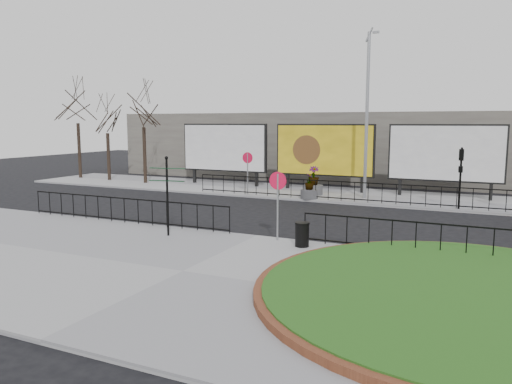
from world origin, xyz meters
The scene contains 23 objects.
ground centered at (0.00, 0.00, 0.00)m, with size 90.00×90.00×0.00m, color black.
pavement_near centered at (0.00, -5.00, 0.06)m, with size 30.00×10.00×0.12m, color gray.
pavement_far centered at (0.00, 12.00, 0.06)m, with size 44.00×6.00×0.12m, color gray.
brick_edge centered at (7.50, -4.00, 0.21)m, with size 10.40×10.40×0.18m, color brown.
grass_lawn centered at (7.50, -4.00, 0.23)m, with size 10.00×10.00×0.22m, color #194713.
railing_near_left centered at (-6.00, -0.30, 0.67)m, with size 10.00×0.10×1.10m, color black, non-canonical shape.
railing_near_right centered at (6.50, -0.30, 0.67)m, with size 9.00×0.10×1.10m, color black, non-canonical shape.
railing_far centered at (1.00, 9.30, 0.67)m, with size 18.00×0.10×1.10m, color black, non-canonical shape.
speed_sign_far centered at (-5.00, 9.40, 1.92)m, with size 0.64×0.07×2.47m.
speed_sign_near centered at (1.00, -0.40, 1.92)m, with size 0.64×0.07×2.47m.
billboard_left centered at (-8.50, 12.97, 2.60)m, with size 6.20×0.31×4.10m.
billboard_mid centered at (-1.50, 12.97, 2.60)m, with size 6.20×0.31×4.10m.
billboard_right centered at (5.50, 12.97, 2.60)m, with size 6.20×0.31×4.10m.
lamp_post centered at (1.51, 11.00, 4.83)m, with size 0.74×0.18×9.23m.
signal_pole_a centered at (6.50, 9.34, 2.10)m, with size 0.22×0.26×3.00m.
tree_left centered at (-14.00, 11.50, 3.62)m, with size 2.00×2.00×7.00m, color #2D2119, non-canonical shape.
tree_mid centered at (-17.50, 11.80, 3.22)m, with size 2.00×2.00×6.20m, color #2D2119, non-canonical shape.
tree_far centered at (-20.50, 12.00, 3.87)m, with size 2.00×2.00×7.50m, color #2D2119, non-canonical shape.
building_backdrop centered at (0.00, 22.00, 2.50)m, with size 40.00×10.00×5.00m, color #6A665C.
fingerpost_sign centered at (-2.99, -1.44, 1.91)m, with size 1.39×0.46×2.97m.
litter_bin centered at (2.11, -0.89, 0.54)m, with size 0.51×0.51×0.84m.
planter_a centered at (-1.50, 11.00, 0.72)m, with size 1.09×1.09×1.66m.
planter_b centered at (-1.20, 9.40, 0.61)m, with size 0.97×0.97×1.41m.
Camera 1 is at (7.74, -16.57, 4.33)m, focal length 35.00 mm.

